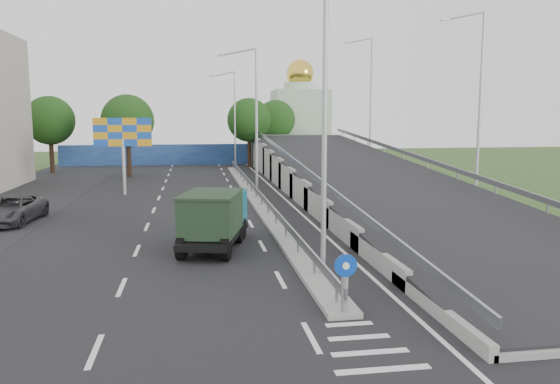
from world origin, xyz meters
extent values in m
plane|color=#2D4C1E|center=(0.00, 0.00, 0.00)|extent=(160.00, 160.00, 0.00)
cube|color=black|center=(-3.00, 20.00, 0.00)|extent=(26.00, 90.00, 0.04)
cube|color=gray|center=(0.00, 24.00, 0.10)|extent=(1.00, 44.00, 0.20)
cube|color=gray|center=(12.30, 24.00, 2.35)|extent=(0.10, 50.00, 0.32)
cube|color=gray|center=(2.80, 24.00, 2.35)|extent=(0.10, 50.00, 0.32)
cube|color=gray|center=(0.00, 24.00, 0.75)|extent=(0.08, 44.00, 0.32)
cylinder|color=gray|center=(0.00, 24.00, 0.50)|extent=(0.09, 0.09, 0.60)
cylinder|color=black|center=(0.00, 2.20, 0.80)|extent=(0.20, 0.20, 1.20)
cylinder|color=#0C3FBF|center=(0.00, 2.12, 1.55)|extent=(0.64, 0.05, 0.64)
cylinder|color=white|center=(0.00, 2.09, 1.55)|extent=(0.20, 0.03, 0.20)
cylinder|color=#B2B5B7|center=(0.30, 6.00, 5.20)|extent=(0.18, 0.18, 10.00)
cylinder|color=#B2B5B7|center=(0.30, 26.00, 5.20)|extent=(0.18, 0.18, 10.00)
cylinder|color=#B2B5B7|center=(-0.90, 26.00, 9.95)|extent=(2.57, 0.12, 0.66)
cube|color=#B2B5B7|center=(-2.10, 26.00, 9.70)|extent=(0.50, 0.18, 0.12)
cylinder|color=#B2B5B7|center=(0.30, 46.00, 5.20)|extent=(0.18, 0.18, 10.00)
cylinder|color=#B2B5B7|center=(-0.90, 46.00, 9.95)|extent=(2.57, 0.12, 0.66)
cube|color=#B2B5B7|center=(-2.10, 46.00, 9.70)|extent=(0.50, 0.18, 0.12)
cube|color=navy|center=(-4.00, 52.00, 1.20)|extent=(30.00, 0.50, 2.40)
cube|color=#B2CCAD|center=(10.00, 60.00, 4.50)|extent=(7.00, 7.00, 9.00)
cylinder|color=#B2CCAD|center=(10.00, 60.00, 9.50)|extent=(4.40, 4.40, 1.00)
sphere|color=gold|center=(10.00, 60.00, 11.20)|extent=(3.60, 3.60, 3.60)
cone|color=gold|center=(10.00, 60.00, 13.20)|extent=(0.30, 0.30, 1.20)
cylinder|color=#B2B5B7|center=(-9.00, 28.00, 2.00)|extent=(0.24, 0.24, 4.00)
cube|color=orange|center=(-9.00, 28.00, 4.50)|extent=(4.00, 0.20, 2.00)
cylinder|color=black|center=(-10.00, 40.00, 2.00)|extent=(0.44, 0.44, 4.00)
sphere|color=#10340E|center=(-10.00, 40.00, 5.20)|extent=(4.80, 4.80, 4.80)
cylinder|color=black|center=(2.00, 48.00, 2.00)|extent=(0.44, 0.44, 4.00)
sphere|color=#10340E|center=(2.00, 48.00, 5.20)|extent=(4.80, 4.80, 4.80)
cylinder|color=black|center=(-18.00, 45.00, 2.00)|extent=(0.44, 0.44, 4.00)
sphere|color=#10340E|center=(-18.00, 45.00, 5.20)|extent=(4.80, 4.80, 4.80)
cylinder|color=black|center=(6.00, 55.00, 2.00)|extent=(0.44, 0.44, 4.00)
sphere|color=#10340E|center=(6.00, 55.00, 5.20)|extent=(4.80, 4.80, 4.80)
cylinder|color=black|center=(-3.67, 13.05, 0.49)|extent=(0.53, 1.02, 0.97)
cylinder|color=black|center=(-1.96, 12.63, 0.49)|extent=(0.53, 1.02, 0.97)
cylinder|color=black|center=(-3.86, 12.28, 0.49)|extent=(0.53, 1.02, 0.97)
cylinder|color=black|center=(-2.15, 11.86, 0.49)|extent=(0.53, 1.02, 0.97)
cylinder|color=black|center=(-4.61, 9.29, 0.49)|extent=(0.53, 1.02, 0.97)
cylinder|color=black|center=(-2.89, 8.86, 0.49)|extent=(0.53, 1.02, 0.97)
cube|color=black|center=(-3.26, 11.04, 0.62)|extent=(3.29, 5.80, 0.26)
cube|color=#0A5569|center=(-2.76, 13.05, 1.50)|extent=(2.31, 1.86, 1.50)
cube|color=black|center=(-2.59, 13.71, 1.90)|extent=(1.64, 0.46, 0.62)
cube|color=black|center=(-2.58, 13.78, 0.57)|extent=(2.00, 0.62, 0.44)
cube|color=black|center=(-3.39, 10.53, 1.59)|extent=(2.86, 3.76, 1.59)
cube|color=black|center=(-3.39, 10.53, 2.43)|extent=(2.97, 3.87, 0.11)
imported|color=#38363C|center=(-13.67, 18.27, 0.72)|extent=(2.89, 5.40, 1.44)
camera|label=1|loc=(-4.05, -11.95, 5.62)|focal=35.00mm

